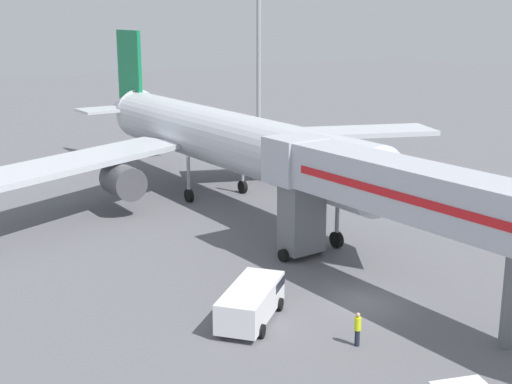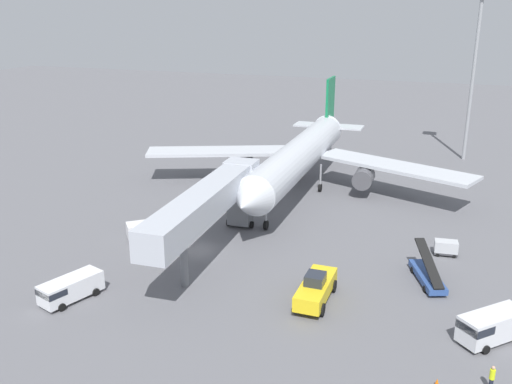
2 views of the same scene
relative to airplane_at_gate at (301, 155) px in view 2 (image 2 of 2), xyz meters
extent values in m
plane|color=slate|center=(-4.43, -22.83, -5.13)|extent=(300.00, 300.00, 0.00)
cylinder|color=silver|center=(0.02, -1.53, 0.10)|extent=(4.92, 34.64, 4.56)
cone|color=silver|center=(0.21, -20.87, 0.10)|extent=(4.51, 4.14, 4.47)
cone|color=silver|center=(-0.19, 18.95, 0.45)|extent=(4.40, 6.42, 4.33)
cube|color=#147A47|center=(-0.18, 17.36, 4.67)|extent=(0.41, 5.01, 7.30)
cube|color=silver|center=(2.56, 16.93, 0.67)|extent=(5.51, 3.70, 0.24)
cube|color=silver|center=(-2.91, 16.88, 0.67)|extent=(5.51, 3.70, 0.24)
cube|color=silver|center=(12.11, 1.71, -0.92)|extent=(21.86, 12.52, 0.44)
cube|color=silver|center=(-12.14, 1.47, -0.92)|extent=(21.79, 12.89, 0.44)
cylinder|color=#4C4C51|center=(8.47, 0.32, -2.49)|extent=(2.60, 3.37, 2.57)
cylinder|color=#4C4C51|center=(-8.47, 0.15, -2.49)|extent=(2.60, 3.37, 2.57)
cylinder|color=gray|center=(0.15, -15.02, -2.92)|extent=(0.28, 0.28, 3.31)
cylinder|color=black|center=(0.15, -15.02, -4.58)|extent=(0.36, 1.10, 1.10)
cylinder|color=gray|center=(2.62, 0.57, -2.92)|extent=(0.28, 0.28, 3.31)
cylinder|color=black|center=(2.62, 0.57, -4.58)|extent=(0.36, 1.10, 1.10)
cylinder|color=gray|center=(-2.63, 0.52, -2.92)|extent=(0.28, 0.28, 3.31)
cylinder|color=black|center=(-2.63, 0.52, -4.58)|extent=(0.36, 1.10, 1.10)
cube|color=#B2B7C1|center=(-2.50, -26.03, 1.15)|extent=(3.85, 21.75, 2.70)
cube|color=red|center=(-4.02, -26.09, 1.15)|extent=(0.76, 18.17, 0.44)
cube|color=#B2B7C1|center=(-2.95, -14.62, 1.15)|extent=(3.56, 2.93, 2.84)
cube|color=#232833|center=(-3.00, -13.32, 1.40)|extent=(3.31, 0.37, 0.90)
cube|color=slate|center=(-2.93, -15.22, -2.46)|extent=(2.62, 1.90, 4.53)
cylinder|color=black|center=(-4.35, -15.27, -4.73)|extent=(0.33, 0.81, 0.80)
cylinder|color=black|center=(-1.50, -15.16, -4.73)|extent=(0.33, 0.81, 0.80)
cylinder|color=slate|center=(-2.33, -30.35, -2.66)|extent=(0.70, 0.70, 4.93)
cube|color=yellow|center=(9.49, -29.07, -3.94)|extent=(2.25, 6.75, 1.27)
cube|color=#232833|center=(9.49, -29.41, -2.85)|extent=(1.57, 1.80, 0.90)
cylinder|color=black|center=(10.55, -31.26, -4.58)|extent=(0.40, 1.10, 1.10)
cylinder|color=black|center=(8.42, -31.26, -4.58)|extent=(0.40, 1.10, 1.10)
cylinder|color=black|center=(10.56, -26.88, -4.58)|extent=(0.40, 1.10, 1.10)
cylinder|color=black|center=(8.43, -26.87, -4.58)|extent=(0.40, 1.10, 1.10)
cube|color=#2D4C8E|center=(18.26, -22.15, -4.55)|extent=(3.89, 6.52, 0.55)
cube|color=black|center=(18.26, -22.15, -3.15)|extent=(3.20, 6.28, 2.21)
cylinder|color=black|center=(16.82, -20.67, -4.83)|extent=(0.42, 0.64, 0.60)
cylinder|color=black|center=(18.30, -20.09, -4.83)|extent=(0.42, 0.64, 0.60)
cylinder|color=black|center=(18.21, -24.22, -4.83)|extent=(0.42, 0.64, 0.60)
cylinder|color=black|center=(19.70, -23.63, -4.83)|extent=(0.42, 0.64, 0.60)
cube|color=silver|center=(23.47, -30.43, -3.82)|extent=(5.31, 5.41, 2.04)
cube|color=#1E232D|center=(22.18, -31.78, -3.37)|extent=(2.75, 2.74, 0.65)
cylinder|color=black|center=(23.01, -32.35, -4.79)|extent=(0.74, 0.75, 0.68)
cylinder|color=black|center=(21.57, -30.96, -4.79)|extent=(0.74, 0.75, 0.68)
cylinder|color=black|center=(23.93, -28.51, -4.79)|extent=(0.74, 0.75, 0.68)
cube|color=white|center=(-10.35, -35.94, -3.98)|extent=(3.68, 5.82, 1.70)
cube|color=#1E232D|center=(-10.95, -37.69, -3.61)|extent=(2.53, 2.32, 0.55)
cylinder|color=black|center=(-9.96, -37.85, -4.79)|extent=(0.57, 0.76, 0.68)
cylinder|color=black|center=(-11.83, -37.22, -4.79)|extent=(0.57, 0.76, 0.68)
cylinder|color=black|center=(-8.88, -34.65, -4.79)|extent=(0.57, 0.76, 0.68)
cylinder|color=black|center=(-10.75, -34.02, -4.79)|extent=(0.57, 0.76, 0.68)
cube|color=white|center=(-10.77, -21.45, -4.07)|extent=(5.47, 5.04, 1.53)
cube|color=#1E232D|center=(-9.36, -20.28, -3.74)|extent=(2.68, 2.73, 0.49)
cylinder|color=black|center=(-10.13, -19.61, -4.79)|extent=(0.76, 0.72, 0.68)
cylinder|color=black|center=(-8.84, -21.16, -4.79)|extent=(0.76, 0.72, 0.68)
cylinder|color=black|center=(-12.69, -21.74, -4.79)|extent=(0.76, 0.72, 0.68)
cylinder|color=black|center=(-11.41, -23.28, -4.79)|extent=(0.76, 0.72, 0.68)
cube|color=#38383D|center=(19.59, -15.32, -4.84)|extent=(2.41, 1.58, 0.22)
cube|color=silver|center=(19.59, -15.32, -4.16)|extent=(2.41, 1.58, 1.13)
cylinder|color=black|center=(18.87, -16.02, -4.95)|extent=(0.37, 0.16, 0.36)
cylinder|color=black|center=(18.73, -14.80, -4.95)|extent=(0.37, 0.16, 0.36)
cylinder|color=black|center=(20.45, -15.83, -4.95)|extent=(0.37, 0.16, 0.36)
cylinder|color=black|center=(20.30, -14.62, -4.95)|extent=(0.37, 0.16, 0.36)
cylinder|color=#1E2333|center=(-8.09, -26.49, -4.72)|extent=(0.31, 0.31, 0.81)
cylinder|color=#D8EA19|center=(-8.09, -26.49, -4.00)|extent=(0.42, 0.42, 0.64)
sphere|color=tan|center=(-8.09, -26.49, -3.56)|extent=(0.22, 0.22, 0.22)
cylinder|color=#D8EA19|center=(23.27, -36.73, -3.87)|extent=(0.39, 0.39, 0.71)
sphere|color=tan|center=(23.27, -36.73, -3.37)|extent=(0.24, 0.24, 0.24)
cone|color=orange|center=(19.92, -37.53, -4.80)|extent=(0.35, 0.35, 0.61)
cylinder|color=#93969B|center=(20.83, 25.59, 7.85)|extent=(0.56, 0.56, 25.95)
camera|label=1|loc=(-28.48, -48.91, 10.07)|focal=49.06mm
camera|label=2|loc=(19.42, -71.44, 18.96)|focal=39.69mm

